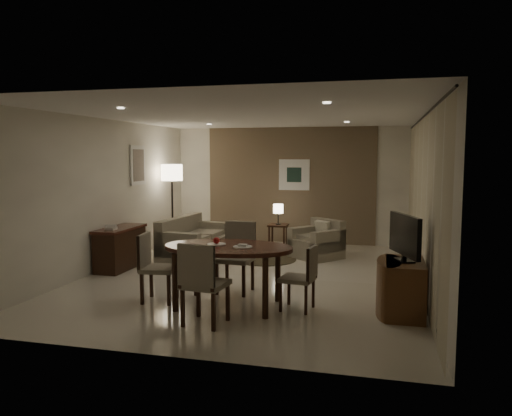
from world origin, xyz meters
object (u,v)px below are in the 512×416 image
(tv_cabinet, at_px, (405,288))
(chair_near, at_px, (205,283))
(sofa, at_px, (196,238))
(floor_lamp, at_px, (172,206))
(dining_table, at_px, (228,276))
(chair_left, at_px, (159,268))
(chair_right, at_px, (297,278))
(console_desk, at_px, (120,248))
(side_table, at_px, (278,236))
(armchair, at_px, (316,239))
(chair_far, at_px, (235,258))

(tv_cabinet, distance_m, chair_near, 2.56)
(sofa, height_order, floor_lamp, floor_lamp)
(dining_table, distance_m, sofa, 3.22)
(chair_left, distance_m, chair_right, 1.94)
(console_desk, bearing_deg, chair_near, -44.23)
(chair_left, height_order, floor_lamp, floor_lamp)
(side_table, bearing_deg, chair_right, -75.16)
(tv_cabinet, xyz_separation_m, chair_near, (-2.36, -0.96, 0.16))
(chair_right, relative_size, armchair, 1.01)
(console_desk, bearing_deg, dining_table, -33.47)
(chair_left, height_order, side_table, chair_left)
(dining_table, distance_m, armchair, 3.59)
(console_desk, xyz_separation_m, chair_near, (2.53, -2.46, 0.13))
(chair_near, distance_m, chair_right, 1.29)
(armchair, distance_m, side_table, 1.31)
(dining_table, xyz_separation_m, chair_near, (-0.05, -0.75, 0.09))
(chair_left, bearing_deg, floor_lamp, 14.59)
(dining_table, distance_m, floor_lamp, 4.65)
(console_desk, distance_m, floor_lamp, 2.25)
(console_desk, distance_m, armchair, 3.79)
(tv_cabinet, relative_size, chair_near, 0.88)
(tv_cabinet, xyz_separation_m, floor_lamp, (-4.82, 3.68, 0.58))
(console_desk, height_order, dining_table, dining_table)
(chair_far, bearing_deg, dining_table, -77.57)
(chair_far, height_order, floor_lamp, floor_lamp)
(tv_cabinet, xyz_separation_m, side_table, (-2.52, 4.20, -0.09))
(chair_left, relative_size, side_table, 1.81)
(console_desk, xyz_separation_m, side_table, (2.37, 2.70, -0.11))
(tv_cabinet, relative_size, chair_right, 1.04)
(chair_near, bearing_deg, armchair, -93.81)
(chair_near, xyz_separation_m, chair_right, (0.99, 0.83, -0.08))
(chair_near, xyz_separation_m, side_table, (-0.16, 5.16, -0.24))
(chair_left, bearing_deg, armchair, -32.89)
(tv_cabinet, bearing_deg, armchair, 115.29)
(chair_left, xyz_separation_m, chair_right, (1.94, 0.09, -0.05))
(chair_near, bearing_deg, chair_right, -133.25)
(dining_table, xyz_separation_m, chair_right, (0.94, 0.07, 0.02))
(chair_near, bearing_deg, dining_table, -87.16)
(dining_table, bearing_deg, armchair, 77.97)
(armchair, bearing_deg, tv_cabinet, -24.62)
(console_desk, distance_m, tv_cabinet, 5.11)
(armchair, xyz_separation_m, side_table, (-0.96, 0.89, -0.12))
(tv_cabinet, bearing_deg, sofa, 145.92)
(chair_far, height_order, side_table, chair_far)
(dining_table, height_order, chair_right, chair_right)
(tv_cabinet, xyz_separation_m, chair_left, (-3.32, -0.22, 0.13))
(dining_table, height_order, chair_left, chair_left)
(side_table, bearing_deg, chair_left, -100.20)
(chair_left, height_order, chair_right, chair_left)
(console_desk, relative_size, dining_table, 0.68)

